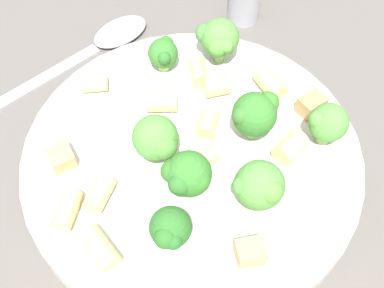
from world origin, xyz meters
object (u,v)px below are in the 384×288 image
object	(u,v)px
broccoli_floret_2	(255,113)
broccoli_floret_3	(170,230)
broccoli_floret_0	(157,139)
rigatoni_6	(217,86)
broccoli_floret_6	(329,126)
rigatoni_9	(290,148)
chicken_chunk_2	(61,159)
broccoli_floret_1	(163,53)
broccoli_floret_5	(260,186)
rigatoni_4	(100,194)
chicken_chunk_0	(250,252)
chicken_chunk_1	(311,105)
rigatoni_5	(203,159)
rigatoni_1	(94,83)
rigatoni_2	(198,72)
spoon	(101,43)
broccoli_floret_4	(188,175)
pasta_bowl	(192,163)
rigatoni_10	(207,124)
rigatoni_7	(270,83)
rigatoni_8	(67,210)
broccoli_floret_7	(219,39)
rigatoni_3	(100,248)
rigatoni_0	(162,101)

from	to	relation	value
broccoli_floret_2	broccoli_floret_3	distance (m)	0.11
broccoli_floret_0	rigatoni_6	xyz separation A→B (m)	(0.05, 0.06, -0.01)
broccoli_floret_6	rigatoni_9	size ratio (longest dim) A/B	1.57
broccoli_floret_2	chicken_chunk_2	distance (m)	0.15
broccoli_floret_1	broccoli_floret_5	world-z (taller)	broccoli_floret_5
rigatoni_4	chicken_chunk_0	world-z (taller)	same
chicken_chunk_2	chicken_chunk_1	bearing A→B (deg)	8.93
rigatoni_5	chicken_chunk_2	xyz separation A→B (m)	(-0.10, 0.01, -0.00)
rigatoni_1	rigatoni_4	size ratio (longest dim) A/B	0.84
chicken_chunk_1	rigatoni_2	bearing A→B (deg)	152.29
spoon	rigatoni_9	bearing A→B (deg)	-49.08
chicken_chunk_0	chicken_chunk_2	size ratio (longest dim) A/B	1.02
broccoli_floret_2	broccoli_floret_4	xyz separation A→B (m)	(-0.05, -0.04, -0.00)
pasta_bowl	rigatoni_10	size ratio (longest dim) A/B	12.07
rigatoni_2	rigatoni_4	bearing A→B (deg)	-127.17
rigatoni_6	rigatoni_7	xyz separation A→B (m)	(0.04, -0.00, 0.00)
broccoli_floret_0	broccoli_floret_5	world-z (taller)	same
rigatoni_2	rigatoni_9	distance (m)	0.10
broccoli_floret_2	broccoli_floret_6	distance (m)	0.05
rigatoni_1	chicken_chunk_1	xyz separation A→B (m)	(0.17, -0.04, -0.00)
chicken_chunk_1	rigatoni_8	bearing A→B (deg)	-158.88
broccoli_floret_5	rigatoni_9	world-z (taller)	broccoli_floret_5
broccoli_floret_7	rigatoni_6	bearing A→B (deg)	-98.66
rigatoni_5	chicken_chunk_1	size ratio (longest dim) A/B	1.14
broccoli_floret_2	rigatoni_9	xyz separation A→B (m)	(0.02, -0.02, -0.02)
rigatoni_6	chicken_chunk_2	distance (m)	0.14
broccoli_floret_5	chicken_chunk_2	bearing A→B (deg)	161.38
rigatoni_3	spoon	distance (m)	0.24
rigatoni_10	broccoli_floret_1	bearing A→B (deg)	112.47
broccoli_floret_2	chicken_chunk_2	world-z (taller)	broccoli_floret_2
rigatoni_7	chicken_chunk_1	distance (m)	0.04
rigatoni_8	chicken_chunk_2	bearing A→B (deg)	98.40
rigatoni_5	broccoli_floret_7	bearing A→B (deg)	76.66
broccoli_floret_1	chicken_chunk_0	distance (m)	0.18
rigatoni_6	broccoli_floret_3	bearing A→B (deg)	-110.30
broccoli_floret_2	chicken_chunk_0	world-z (taller)	broccoli_floret_2
rigatoni_9	chicken_chunk_0	world-z (taller)	rigatoni_9
rigatoni_4	broccoli_floret_1	bearing A→B (deg)	66.27
broccoli_floret_0	rigatoni_10	world-z (taller)	broccoli_floret_0
rigatoni_8	chicken_chunk_1	distance (m)	0.20
broccoli_floret_3	broccoli_floret_6	bearing A→B (deg)	29.58
rigatoni_0	broccoli_floret_3	bearing A→B (deg)	-90.85
rigatoni_6	pasta_bowl	bearing A→B (deg)	-114.97
broccoli_floret_5	rigatoni_2	bearing A→B (deg)	102.84
pasta_bowl	spoon	distance (m)	0.18
rigatoni_3	rigatoni_7	distance (m)	0.19
broccoli_floret_6	rigatoni_7	size ratio (longest dim) A/B	1.31
broccoli_floret_0	broccoli_floret_1	size ratio (longest dim) A/B	1.31
rigatoni_2	chicken_chunk_1	xyz separation A→B (m)	(0.08, -0.04, 0.00)
rigatoni_2	rigatoni_4	distance (m)	0.13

